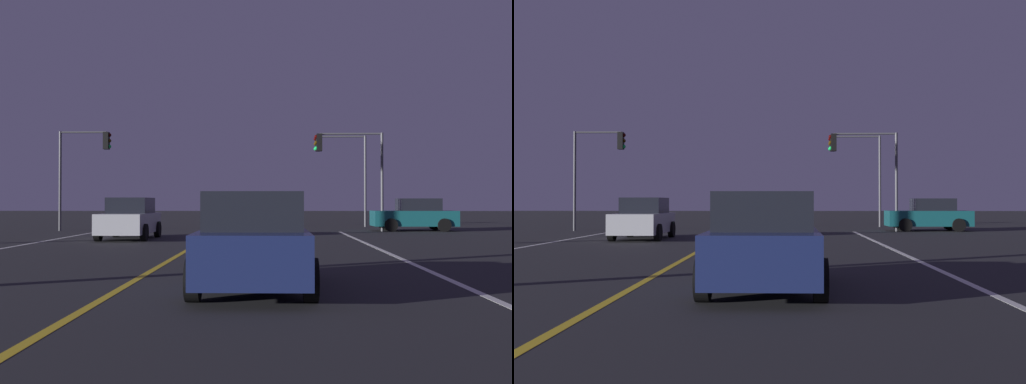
# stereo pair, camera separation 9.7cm
# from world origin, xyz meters

# --- Properties ---
(lane_edge_right) EXTENTS (0.16, 38.01, 0.01)m
(lane_edge_right) POSITION_xyz_m (6.15, 13.01, 0.00)
(lane_edge_right) COLOR silver
(lane_edge_right) RESTS_ON ground
(lane_center_divider) EXTENTS (0.16, 38.01, 0.01)m
(lane_center_divider) POSITION_xyz_m (0.00, 13.01, 0.00)
(lane_center_divider) COLOR gold
(lane_center_divider) RESTS_ON ground
(car_oncoming) EXTENTS (2.02, 4.30, 1.70)m
(car_oncoming) POSITION_xyz_m (-3.14, 25.93, 0.82)
(car_oncoming) COLOR black
(car_oncoming) RESTS_ON ground
(car_lead_same_lane) EXTENTS (2.02, 4.30, 1.70)m
(car_lead_same_lane) POSITION_xyz_m (2.36, 11.98, 0.82)
(car_lead_same_lane) COLOR black
(car_lead_same_lane) RESTS_ON ground
(car_crossing_side) EXTENTS (4.30, 2.02, 1.70)m
(car_crossing_side) POSITION_xyz_m (10.19, 33.11, 0.82)
(car_crossing_side) COLOR black
(car_crossing_side) RESTS_ON ground
(traffic_light_near_right) EXTENTS (3.56, 0.36, 5.10)m
(traffic_light_near_right) POSITION_xyz_m (6.66, 32.51, 3.83)
(traffic_light_near_right) COLOR #4C4C51
(traffic_light_near_right) RESTS_ON ground
(traffic_light_near_left) EXTENTS (2.76, 0.36, 5.22)m
(traffic_light_near_left) POSITION_xyz_m (-7.09, 32.51, 3.87)
(traffic_light_near_left) COLOR #4C4C51
(traffic_light_near_left) RESTS_ON ground
(traffic_light_far_right) EXTENTS (3.20, 0.36, 5.55)m
(traffic_light_far_right) POSITION_xyz_m (6.90, 38.01, 4.12)
(traffic_light_far_right) COLOR #4C4C51
(traffic_light_far_right) RESTS_ON ground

